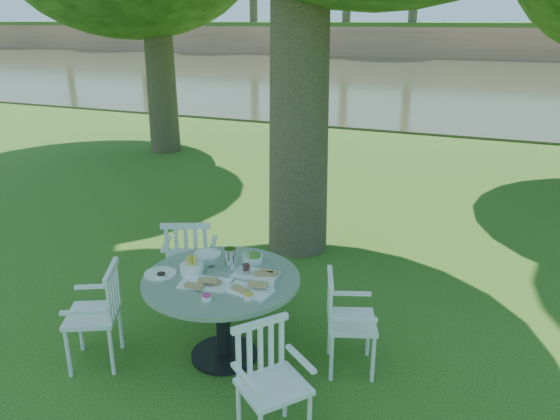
# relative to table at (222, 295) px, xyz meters

# --- Properties ---
(ground) EXTENTS (140.00, 140.00, 0.00)m
(ground) POSITION_rel_table_xyz_m (-0.09, 1.23, -0.59)
(ground) COLOR #1C430E
(ground) RESTS_ON ground
(table) EXTENTS (1.27, 1.27, 0.75)m
(table) POSITION_rel_table_xyz_m (0.00, 0.00, 0.00)
(table) COLOR black
(table) RESTS_ON ground
(chair_ne) EXTENTS (0.51, 0.52, 0.82)m
(chair_ne) POSITION_rel_table_xyz_m (0.95, 0.24, -0.10)
(chair_ne) COLOR white
(chair_ne) RESTS_ON ground
(chair_nw) EXTENTS (0.59, 0.58, 0.91)m
(chair_nw) POSITION_rel_table_xyz_m (-0.72, 0.65, -0.05)
(chair_nw) COLOR white
(chair_nw) RESTS_ON ground
(chair_sw) EXTENTS (0.56, 0.57, 0.85)m
(chair_sw) POSITION_rel_table_xyz_m (-0.87, -0.43, -0.09)
(chair_sw) COLOR white
(chair_sw) RESTS_ON ground
(chair_se) EXTENTS (0.56, 0.57, 0.83)m
(chair_se) POSITION_rel_table_xyz_m (0.70, -0.67, -0.10)
(chair_se) COLOR white
(chair_se) RESTS_ON ground
(tableware) EXTENTS (1.12, 0.88, 0.20)m
(tableware) POSITION_rel_table_xyz_m (-0.04, 0.05, 0.20)
(tableware) COLOR white
(tableware) RESTS_ON table
(river) EXTENTS (100.00, 28.00, 0.12)m
(river) POSITION_rel_table_xyz_m (-0.09, 24.23, -0.59)
(river) COLOR #353821
(river) RESTS_ON ground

